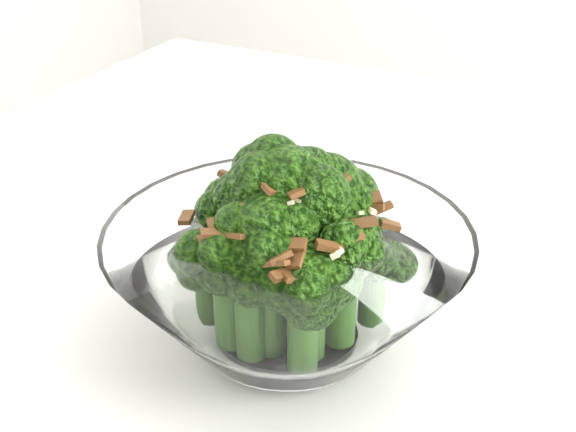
% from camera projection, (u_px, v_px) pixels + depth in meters
% --- Properties ---
extents(table, '(1.24, 0.86, 0.75)m').
position_uv_depth(table, '(531.00, 347.00, 0.63)').
color(table, white).
rests_on(table, ground).
extents(broccoli_dish, '(0.23, 0.23, 0.14)m').
position_uv_depth(broccoli_dish, '(288.00, 273.00, 0.49)').
color(broccoli_dish, white).
rests_on(broccoli_dish, table).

